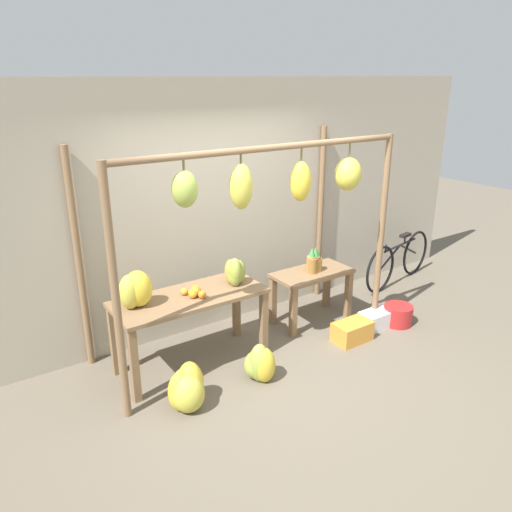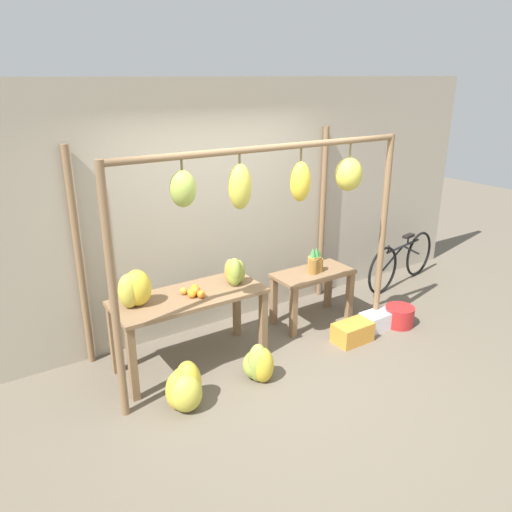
{
  "view_description": "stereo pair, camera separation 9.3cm",
  "coord_description": "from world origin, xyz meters",
  "views": [
    {
      "loc": [
        -2.66,
        -3.16,
        2.81
      ],
      "look_at": [
        0.11,
        0.9,
        1.03
      ],
      "focal_mm": 35.0,
      "sensor_mm": 36.0,
      "label": 1
    },
    {
      "loc": [
        -2.58,
        -3.21,
        2.81
      ],
      "look_at": [
        0.11,
        0.9,
        1.03
      ],
      "focal_mm": 35.0,
      "sensor_mm": 36.0,
      "label": 2
    }
  ],
  "objects": [
    {
      "name": "papaya_pile",
      "position": [
        -0.17,
        0.88,
        0.91
      ],
      "size": [
        0.24,
        0.23,
        0.3
      ],
      "color": "#93A33D",
      "rests_on": "display_table_main"
    },
    {
      "name": "banana_pile_on_table",
      "position": [
        -1.21,
        0.95,
        0.95
      ],
      "size": [
        0.39,
        0.33,
        0.35
      ],
      "color": "gold",
      "rests_on": "display_table_main"
    },
    {
      "name": "banana_pile_ground_right",
      "position": [
        -0.26,
        0.27,
        0.17
      ],
      "size": [
        0.34,
        0.38,
        0.4
      ],
      "color": "yellow",
      "rests_on": "ground_plane"
    },
    {
      "name": "parked_bicycle",
      "position": [
        2.74,
        1.17,
        0.35
      ],
      "size": [
        1.6,
        0.34,
        0.71
      ],
      "color": "black",
      "rests_on": "ground_plane"
    },
    {
      "name": "fruit_crate_white",
      "position": [
        1.02,
        0.33,
        0.11
      ],
      "size": [
        0.43,
        0.27,
        0.22
      ],
      "color": "orange",
      "rests_on": "ground_plane"
    },
    {
      "name": "stall_awning",
      "position": [
        0.1,
        0.67,
        1.64
      ],
      "size": [
        3.15,
        1.2,
        2.23
      ],
      "color": "brown",
      "rests_on": "ground_plane"
    },
    {
      "name": "pineapple_cluster",
      "position": [
        0.97,
        0.96,
        0.75
      ],
      "size": [
        0.2,
        0.13,
        0.31
      ],
      "color": "olive",
      "rests_on": "display_table_side"
    },
    {
      "name": "blue_bucket",
      "position": [
        1.76,
        0.31,
        0.12
      ],
      "size": [
        0.34,
        0.34,
        0.24
      ],
      "color": "#AD2323",
      "rests_on": "ground_plane"
    },
    {
      "name": "banana_pile_ground_left",
      "position": [
        -1.05,
        0.29,
        0.19
      ],
      "size": [
        0.41,
        0.44,
        0.43
      ],
      "color": "gold",
      "rests_on": "ground_plane"
    },
    {
      "name": "display_table_side",
      "position": [
        0.96,
        0.98,
        0.49
      ],
      "size": [
        0.95,
        0.49,
        0.63
      ],
      "color": "brown",
      "rests_on": "ground_plane"
    },
    {
      "name": "fruit_crate_purple",
      "position": [
        1.48,
        0.4,
        0.1
      ],
      "size": [
        0.39,
        0.24,
        0.2
      ],
      "color": "silver",
      "rests_on": "ground_plane"
    },
    {
      "name": "ground_plane",
      "position": [
        0.0,
        0.0,
        0.0
      ],
      "size": [
        20.0,
        20.0,
        0.0
      ],
      "primitive_type": "plane",
      "color": "#665B4C"
    },
    {
      "name": "shop_wall_back",
      "position": [
        0.0,
        1.61,
        1.4
      ],
      "size": [
        8.0,
        0.08,
        2.8
      ],
      "color": "#B2A893",
      "rests_on": "ground_plane"
    },
    {
      "name": "orange_pile",
      "position": [
        -0.64,
        0.87,
        0.82
      ],
      "size": [
        0.19,
        0.25,
        0.09
      ],
      "color": "orange",
      "rests_on": "display_table_main"
    },
    {
      "name": "display_table_main",
      "position": [
        -0.68,
        0.9,
        0.65
      ],
      "size": [
        1.51,
        0.64,
        0.78
      ],
      "color": "brown",
      "rests_on": "ground_plane"
    }
  ]
}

